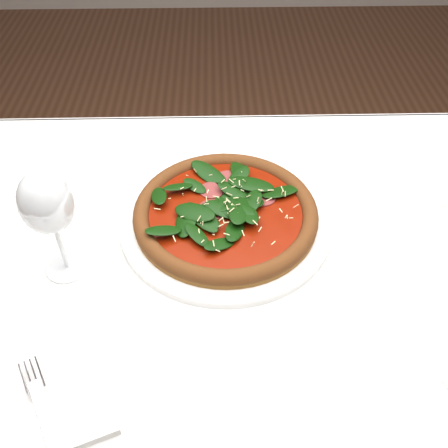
{
  "coord_description": "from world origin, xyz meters",
  "views": [
    {
      "loc": [
        -0.07,
        -0.62,
        1.4
      ],
      "look_at": [
        -0.05,
        0.02,
        0.77
      ],
      "focal_mm": 40.0,
      "sensor_mm": 36.0,
      "label": 1
    }
  ],
  "objects_px": {
    "wine_glass": "(47,205)",
    "pizza": "(226,211)",
    "napkin": "(50,428)",
    "plate": "(226,220)"
  },
  "relations": [
    {
      "from": "plate",
      "to": "napkin",
      "type": "height_order",
      "value": "plate"
    },
    {
      "from": "pizza",
      "to": "wine_glass",
      "type": "relative_size",
      "value": 1.67
    },
    {
      "from": "wine_glass",
      "to": "napkin",
      "type": "relative_size",
      "value": 1.21
    },
    {
      "from": "pizza",
      "to": "wine_glass",
      "type": "distance_m",
      "value": 0.31
    },
    {
      "from": "plate",
      "to": "wine_glass",
      "type": "bearing_deg",
      "value": -159.51
    },
    {
      "from": "plate",
      "to": "wine_glass",
      "type": "distance_m",
      "value": 0.32
    },
    {
      "from": "napkin",
      "to": "pizza",
      "type": "bearing_deg",
      "value": 57.99
    },
    {
      "from": "pizza",
      "to": "napkin",
      "type": "distance_m",
      "value": 0.45
    },
    {
      "from": "wine_glass",
      "to": "pizza",
      "type": "bearing_deg",
      "value": 20.49
    },
    {
      "from": "pizza",
      "to": "wine_glass",
      "type": "bearing_deg",
      "value": -159.51
    }
  ]
}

